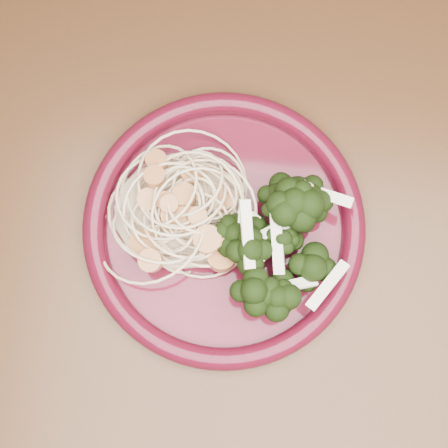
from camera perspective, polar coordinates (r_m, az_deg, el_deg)
The scene contains 6 objects.
dining_table at distance 0.67m, azimuth 0.69°, elevation -6.31°, with size 1.20×0.80×0.75m.
dinner_plate at distance 0.57m, azimuth 0.00°, elevation -0.21°, with size 0.31×0.31×0.02m.
spaghetti_pile at distance 0.57m, azimuth -4.22°, elevation 1.23°, with size 0.12×0.11×0.03m, color beige.
scallop_cluster at distance 0.53m, azimuth -4.48°, elevation 2.04°, with size 0.12×0.12×0.04m, color #C28149, non-canonical shape.
broccoli_pile at distance 0.55m, azimuth 5.30°, elevation -1.36°, with size 0.09×0.14×0.05m, color black.
onion_garnish at distance 0.52m, azimuth 5.60°, elevation -0.77°, with size 0.06×0.09×0.05m, color beige, non-canonical shape.
Camera 1 is at (-0.00, -0.06, 1.32)m, focal length 50.00 mm.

